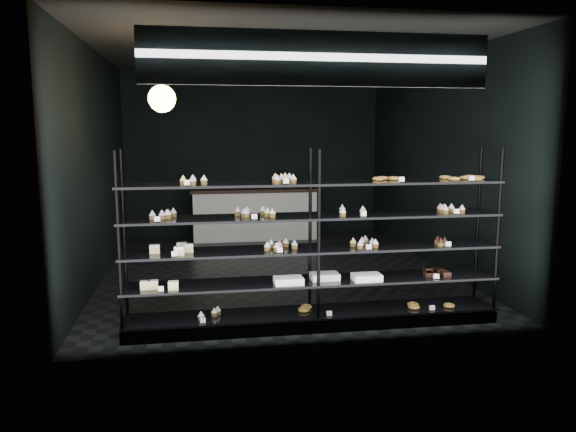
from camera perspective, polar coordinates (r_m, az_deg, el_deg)
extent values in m
cube|color=black|center=(8.49, -1.31, -5.49)|extent=(5.00, 6.00, 0.01)
cube|color=black|center=(8.30, -1.39, 16.38)|extent=(5.00, 6.00, 0.01)
cube|color=black|center=(11.21, -3.53, 6.25)|extent=(5.00, 0.01, 3.20)
cube|color=black|center=(5.30, 3.26, 3.32)|extent=(5.00, 0.01, 3.20)
cube|color=black|center=(8.27, -18.83, 4.86)|extent=(0.01, 6.00, 3.20)
cube|color=black|center=(8.94, 14.79, 5.31)|extent=(0.01, 6.00, 3.20)
cube|color=black|center=(6.18, 2.63, -10.54)|extent=(4.00, 0.50, 0.12)
cylinder|color=black|center=(5.64, -16.82, -3.04)|extent=(0.04, 0.04, 1.85)
cylinder|color=black|center=(6.06, -16.31, -2.19)|extent=(0.04, 0.04, 1.85)
cylinder|color=black|center=(5.72, 3.15, -2.49)|extent=(0.04, 0.04, 1.85)
cylinder|color=black|center=(6.14, 2.26, -1.70)|extent=(0.04, 0.04, 1.85)
cylinder|color=black|center=(6.44, 20.53, -1.77)|extent=(0.04, 0.04, 1.85)
cylinder|color=black|center=(6.82, 18.70, -1.11)|extent=(0.04, 0.04, 1.85)
cube|color=black|center=(6.15, 2.63, -9.75)|extent=(4.00, 0.50, 0.03)
cube|color=black|center=(6.04, 2.66, -6.60)|extent=(4.00, 0.50, 0.02)
cube|color=black|center=(5.96, 2.68, -3.36)|extent=(4.00, 0.50, 0.02)
cube|color=black|center=(5.89, 2.70, -0.03)|extent=(4.00, 0.50, 0.02)
cube|color=black|center=(5.85, 2.73, 3.36)|extent=(4.00, 0.50, 0.02)
cube|color=white|center=(5.54, -10.20, 3.30)|extent=(0.06, 0.04, 0.06)
cube|color=white|center=(5.61, -0.47, 3.51)|extent=(0.06, 0.04, 0.06)
cube|color=white|center=(5.94, 11.70, 3.63)|extent=(0.06, 0.04, 0.06)
cube|color=white|center=(6.25, 18.22, 3.62)|extent=(0.06, 0.04, 0.06)
cube|color=white|center=(5.59, -12.74, -0.34)|extent=(0.06, 0.04, 0.06)
cube|color=white|center=(5.61, -3.17, -0.10)|extent=(0.05, 0.04, 0.06)
cube|color=white|center=(5.82, 7.26, 0.17)|extent=(0.05, 0.04, 0.06)
cube|color=white|center=(6.20, 16.47, 0.41)|extent=(0.06, 0.04, 0.06)
cube|color=white|center=(5.65, -11.63, -3.82)|extent=(0.06, 0.04, 0.06)
cube|color=white|center=(5.71, -0.64, -3.50)|extent=(0.06, 0.04, 0.06)
cube|color=white|center=(5.91, 7.94, -3.16)|extent=(0.05, 0.04, 0.06)
cube|color=white|center=(6.25, 16.10, -2.77)|extent=(0.06, 0.04, 0.06)
cube|color=white|center=(5.74, -12.80, -7.26)|extent=(0.06, 0.04, 0.06)
cube|color=white|center=(6.27, 14.94, -5.96)|extent=(0.06, 0.04, 0.06)
cube|color=white|center=(5.84, -8.81, -10.47)|extent=(0.06, 0.04, 0.06)
cube|color=white|center=(5.99, 3.94, -9.89)|extent=(0.05, 0.04, 0.06)
cube|color=white|center=(6.37, 14.72, -9.01)|extent=(0.06, 0.04, 0.06)
cube|color=#100D41|center=(5.39, 3.18, 15.67)|extent=(3.20, 0.04, 0.45)
cube|color=white|center=(5.37, 3.23, 15.69)|extent=(3.30, 0.02, 0.50)
cylinder|color=black|center=(6.75, -12.82, 15.31)|extent=(0.01, 0.01, 0.57)
sphere|color=#FFB559|center=(6.71, -12.69, 11.56)|extent=(0.31, 0.31, 0.31)
cube|color=white|center=(10.83, -3.44, 0.09)|extent=(2.33, 0.60, 0.92)
cube|color=black|center=(10.76, -3.46, 2.67)|extent=(2.42, 0.65, 0.06)
cube|color=black|center=(10.83, -0.22, 3.55)|extent=(0.30, 0.30, 0.25)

